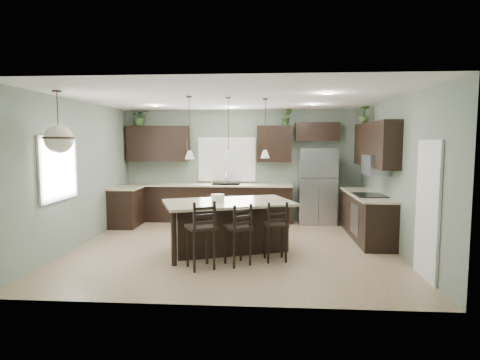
% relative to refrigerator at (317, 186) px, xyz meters
% --- Properties ---
extents(ground, '(6.00, 6.00, 0.00)m').
position_rel_refrigerator_xyz_m(ground, '(-1.85, -2.37, -0.93)').
color(ground, '#9E8466').
rests_on(ground, ground).
extents(pantry_door, '(0.04, 0.82, 2.04)m').
position_rel_refrigerator_xyz_m(pantry_door, '(1.12, -3.92, 0.09)').
color(pantry_door, white).
rests_on(pantry_door, ground).
extents(window_back, '(1.35, 0.02, 1.00)m').
position_rel_refrigerator_xyz_m(window_back, '(-2.25, 0.36, 0.62)').
color(window_back, white).
rests_on(window_back, room_shell).
extents(window_left, '(0.02, 1.10, 1.00)m').
position_rel_refrigerator_xyz_m(window_left, '(-4.84, -3.17, 0.62)').
color(window_left, white).
rests_on(window_left, room_shell).
extents(left_return_cabs, '(0.60, 0.90, 0.90)m').
position_rel_refrigerator_xyz_m(left_return_cabs, '(-4.55, -0.67, -0.48)').
color(left_return_cabs, black).
rests_on(left_return_cabs, ground).
extents(left_return_countertop, '(0.66, 0.96, 0.04)m').
position_rel_refrigerator_xyz_m(left_return_countertop, '(-4.53, -0.67, -0.01)').
color(left_return_countertop, '#BBAD8D').
rests_on(left_return_countertop, left_return_cabs).
extents(back_lower_cabs, '(4.20, 0.60, 0.90)m').
position_rel_refrigerator_xyz_m(back_lower_cabs, '(-2.70, 0.08, -0.48)').
color(back_lower_cabs, black).
rests_on(back_lower_cabs, ground).
extents(back_countertop, '(4.20, 0.66, 0.04)m').
position_rel_refrigerator_xyz_m(back_countertop, '(-2.70, 0.06, -0.01)').
color(back_countertop, '#BBAD8D').
rests_on(back_countertop, back_lower_cabs).
extents(sink_inset, '(0.70, 0.45, 0.01)m').
position_rel_refrigerator_xyz_m(sink_inset, '(-2.25, 0.06, 0.01)').
color(sink_inset, gray).
rests_on(sink_inset, back_countertop).
extents(faucet, '(0.02, 0.02, 0.28)m').
position_rel_refrigerator_xyz_m(faucet, '(-2.25, 0.03, 0.16)').
color(faucet, silver).
rests_on(faucet, back_countertop).
extents(back_upper_left, '(1.55, 0.34, 0.90)m').
position_rel_refrigerator_xyz_m(back_upper_left, '(-4.00, 0.21, 1.02)').
color(back_upper_left, black).
rests_on(back_upper_left, room_shell).
extents(back_upper_right, '(0.85, 0.34, 0.90)m').
position_rel_refrigerator_xyz_m(back_upper_right, '(-1.05, 0.21, 1.02)').
color(back_upper_right, black).
rests_on(back_upper_right, room_shell).
extents(fridge_header, '(1.05, 0.34, 0.45)m').
position_rel_refrigerator_xyz_m(fridge_header, '(-0.00, 0.21, 1.32)').
color(fridge_header, black).
rests_on(fridge_header, room_shell).
extents(right_lower_cabs, '(0.60, 2.35, 0.90)m').
position_rel_refrigerator_xyz_m(right_lower_cabs, '(0.85, -1.50, -0.48)').
color(right_lower_cabs, black).
rests_on(right_lower_cabs, ground).
extents(right_countertop, '(0.66, 2.35, 0.04)m').
position_rel_refrigerator_xyz_m(right_countertop, '(0.83, -1.50, -0.01)').
color(right_countertop, '#BBAD8D').
rests_on(right_countertop, right_lower_cabs).
extents(cooktop, '(0.58, 0.75, 0.02)m').
position_rel_refrigerator_xyz_m(cooktop, '(0.83, -1.77, 0.02)').
color(cooktop, black).
rests_on(cooktop, right_countertop).
extents(wall_oven_front, '(0.01, 0.72, 0.60)m').
position_rel_refrigerator_xyz_m(wall_oven_front, '(0.54, -1.77, -0.48)').
color(wall_oven_front, gray).
rests_on(wall_oven_front, right_lower_cabs).
extents(right_upper_cabs, '(0.34, 2.35, 0.90)m').
position_rel_refrigerator_xyz_m(right_upper_cabs, '(0.98, -1.50, 1.02)').
color(right_upper_cabs, black).
rests_on(right_upper_cabs, room_shell).
extents(microwave, '(0.40, 0.75, 0.40)m').
position_rel_refrigerator_xyz_m(microwave, '(0.93, -1.77, 0.62)').
color(microwave, gray).
rests_on(microwave, right_upper_cabs).
extents(refrigerator, '(0.90, 0.74, 1.85)m').
position_rel_refrigerator_xyz_m(refrigerator, '(0.00, 0.00, 0.00)').
color(refrigerator, '#95969E').
rests_on(refrigerator, ground).
extents(kitchen_island, '(2.58, 2.00, 0.92)m').
position_rel_refrigerator_xyz_m(kitchen_island, '(-1.92, -2.67, -0.46)').
color(kitchen_island, black).
rests_on(kitchen_island, ground).
extents(serving_dish, '(0.24, 0.24, 0.14)m').
position_rel_refrigerator_xyz_m(serving_dish, '(-2.10, -2.74, 0.07)').
color(serving_dish, white).
rests_on(serving_dish, kitchen_island).
extents(bar_stool_left, '(0.55, 0.55, 1.10)m').
position_rel_refrigerator_xyz_m(bar_stool_left, '(-2.26, -3.71, -0.38)').
color(bar_stool_left, black).
rests_on(bar_stool_left, ground).
extents(bar_stool_center, '(0.53, 0.53, 1.02)m').
position_rel_refrigerator_xyz_m(bar_stool_center, '(-1.69, -3.48, -0.41)').
color(bar_stool_center, black).
rests_on(bar_stool_center, ground).
extents(bar_stool_right, '(0.45, 0.45, 1.02)m').
position_rel_refrigerator_xyz_m(bar_stool_right, '(-1.07, -3.20, -0.41)').
color(bar_stool_right, black).
rests_on(bar_stool_right, ground).
extents(pendant_left, '(0.17, 0.17, 1.10)m').
position_rel_refrigerator_xyz_m(pendant_left, '(-2.57, -2.91, 1.32)').
color(pendant_left, white).
rests_on(pendant_left, room_shell).
extents(pendant_center, '(0.17, 0.17, 1.10)m').
position_rel_refrigerator_xyz_m(pendant_center, '(-1.92, -2.67, 1.32)').
color(pendant_center, silver).
rests_on(pendant_center, room_shell).
extents(pendant_right, '(0.17, 0.17, 1.10)m').
position_rel_refrigerator_xyz_m(pendant_right, '(-1.26, -2.43, 1.32)').
color(pendant_right, white).
rests_on(pendant_right, room_shell).
extents(chandelier, '(0.48, 0.48, 0.97)m').
position_rel_refrigerator_xyz_m(chandelier, '(-4.45, -3.81, 1.39)').
color(chandelier, beige).
rests_on(chandelier, room_shell).
extents(plant_back_left, '(0.47, 0.42, 0.48)m').
position_rel_refrigerator_xyz_m(plant_back_left, '(-4.43, 0.18, 1.71)').
color(plant_back_left, '#2D4D21').
rests_on(plant_back_left, back_upper_left).
extents(plant_back_right, '(0.26, 0.21, 0.45)m').
position_rel_refrigerator_xyz_m(plant_back_right, '(-0.74, 0.18, 1.70)').
color(plant_back_right, '#325123').
rests_on(plant_back_right, back_upper_right).
extents(plant_right_wall, '(0.32, 0.32, 0.43)m').
position_rel_refrigerator_xyz_m(plant_right_wall, '(0.95, -0.61, 1.69)').
color(plant_right_wall, '#3A5726').
rests_on(plant_right_wall, right_upper_cabs).
extents(room_shell, '(6.00, 6.00, 6.00)m').
position_rel_refrigerator_xyz_m(room_shell, '(-1.85, -2.37, 0.77)').
color(room_shell, slate).
rests_on(room_shell, ground).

